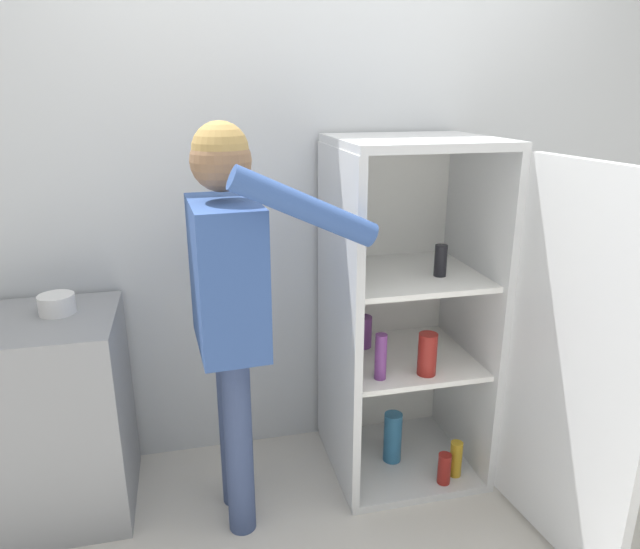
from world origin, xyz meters
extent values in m
cube|color=silver|center=(0.00, 0.98, 1.27)|extent=(7.00, 0.06, 2.55)
cube|color=silver|center=(0.32, 0.61, 0.02)|extent=(0.67, 0.64, 0.04)
cube|color=silver|center=(0.32, 0.61, 1.55)|extent=(0.67, 0.64, 0.04)
cube|color=white|center=(0.32, 0.91, 0.78)|extent=(0.67, 0.03, 1.50)
cube|color=silver|center=(0.00, 0.61, 0.78)|extent=(0.04, 0.64, 1.50)
cube|color=silver|center=(0.64, 0.61, 0.78)|extent=(0.03, 0.64, 1.50)
cube|color=white|center=(0.32, 0.61, 0.57)|extent=(0.60, 0.57, 0.02)
cube|color=white|center=(0.32, 0.61, 0.97)|extent=(0.60, 0.57, 0.02)
cube|color=silver|center=(0.72, -0.04, 0.78)|extent=(0.11, 0.67, 1.50)
cylinder|color=#723884|center=(0.16, 0.75, 0.65)|extent=(0.09, 0.09, 0.15)
cylinder|color=black|center=(0.43, 0.53, 1.05)|extent=(0.05, 0.05, 0.14)
cylinder|color=teal|center=(0.27, 0.58, 0.16)|extent=(0.09, 0.09, 0.25)
cylinder|color=maroon|center=(0.35, 0.42, 0.67)|extent=(0.08, 0.08, 0.19)
cylinder|color=maroon|center=(0.44, 0.37, 0.11)|extent=(0.06, 0.06, 0.15)
cylinder|color=#B78C1E|center=(0.52, 0.40, 0.12)|extent=(0.06, 0.06, 0.17)
cylinder|color=#723884|center=(0.14, 0.43, 0.68)|extent=(0.05, 0.05, 0.20)
cylinder|color=#384770|center=(-0.49, 0.52, 0.40)|extent=(0.11, 0.11, 0.80)
cylinder|color=#384770|center=(-0.48, 0.34, 0.40)|extent=(0.11, 0.11, 0.80)
cube|color=#335193|center=(-0.49, 0.43, 1.09)|extent=(0.27, 0.45, 0.57)
sphere|color=#8C6647|center=(-0.49, 0.43, 1.52)|extent=(0.22, 0.22, 0.22)
sphere|color=#AD894C|center=(-0.49, 0.43, 1.55)|extent=(0.20, 0.20, 0.20)
cylinder|color=#335193|center=(-0.50, 0.67, 1.06)|extent=(0.09, 0.09, 0.54)
cylinder|color=#335193|center=(-0.23, 0.20, 1.38)|extent=(0.53, 0.12, 0.31)
cube|color=gray|center=(-1.25, 0.65, 0.44)|extent=(0.63, 0.55, 0.89)
cylinder|color=white|center=(-1.16, 0.70, 0.93)|extent=(0.14, 0.14, 0.08)
camera|label=1|loc=(-0.62, -1.64, 1.75)|focal=32.00mm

